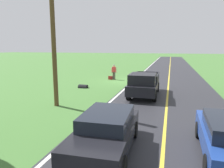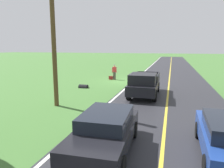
% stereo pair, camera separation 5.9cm
% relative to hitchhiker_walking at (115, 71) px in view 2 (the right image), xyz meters
% --- Properties ---
extents(ground_plane, '(200.00, 200.00, 0.00)m').
position_rel_hitchhiker_walking_xyz_m(ground_plane, '(-1.15, 0.79, -0.98)').
color(ground_plane, '#427033').
extents(road_surface, '(7.86, 120.00, 0.00)m').
position_rel_hitchhiker_walking_xyz_m(road_surface, '(-6.08, 0.79, -0.98)').
color(road_surface, '#28282D').
rests_on(road_surface, ground).
extents(lane_edge_line, '(0.16, 117.60, 0.00)m').
position_rel_hitchhiker_walking_xyz_m(lane_edge_line, '(-2.33, 0.79, -0.98)').
color(lane_edge_line, silver).
rests_on(lane_edge_line, ground).
extents(lane_centre_line, '(0.14, 117.60, 0.00)m').
position_rel_hitchhiker_walking_xyz_m(lane_centre_line, '(-6.08, 0.79, -0.98)').
color(lane_centre_line, gold).
rests_on(lane_centre_line, ground).
extents(hitchhiker_walking, '(0.62, 0.52, 1.75)m').
position_rel_hitchhiker_walking_xyz_m(hitchhiker_walking, '(0.00, 0.00, 0.00)').
color(hitchhiker_walking, '#4C473D').
rests_on(hitchhiker_walking, ground).
extents(suitcase_carried, '(0.47, 0.22, 0.40)m').
position_rel_hitchhiker_walking_xyz_m(suitcase_carried, '(0.42, 0.06, -0.78)').
color(suitcase_carried, maroon).
rests_on(suitcase_carried, ground).
extents(pickup_truck_passing, '(2.13, 5.42, 1.82)m').
position_rel_hitchhiker_walking_xyz_m(pickup_truck_passing, '(-4.31, 7.21, -0.01)').
color(pickup_truck_passing, black).
rests_on(pickup_truck_passing, ground).
extents(sedan_ahead_same_lane, '(2.07, 4.47, 1.41)m').
position_rel_hitchhiker_walking_xyz_m(sedan_ahead_same_lane, '(-4.07, 16.14, -0.23)').
color(sedan_ahead_same_lane, black).
rests_on(sedan_ahead_same_lane, ground).
extents(utility_pole_roadside, '(0.28, 0.28, 8.21)m').
position_rel_hitchhiker_walking_xyz_m(utility_pole_roadside, '(0.74, 11.41, 3.13)').
color(utility_pole_roadside, brown).
rests_on(utility_pole_roadside, ground).
extents(drainage_culvert, '(0.80, 0.60, 0.60)m').
position_rel_hitchhiker_walking_xyz_m(drainage_culvert, '(1.47, 5.47, -0.98)').
color(drainage_culvert, black).
rests_on(drainage_culvert, ground).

